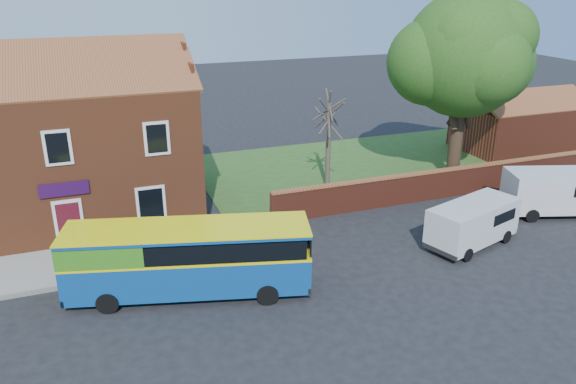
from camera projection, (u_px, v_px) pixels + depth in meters
name	position (u px, v px, depth m)	size (l,w,h in m)	color
ground	(281.00, 306.00, 20.31)	(120.00, 120.00, 0.00)	black
pavement	(74.00, 265.00, 23.03)	(18.00, 3.50, 0.12)	gray
kerb	(74.00, 285.00, 21.50)	(18.00, 0.15, 0.14)	slate
grass_strip	(403.00, 162.00, 35.90)	(26.00, 12.00, 0.04)	#426B28
shop_building	(62.00, 149.00, 26.84)	(12.30, 8.13, 10.50)	brown
boundary_wall	(463.00, 180.00, 30.37)	(22.00, 0.38, 1.60)	maroon
outbuilding	(520.00, 125.00, 38.26)	(8.20, 5.06, 4.17)	maroon
bus	(181.00, 257.00, 20.55)	(9.15, 4.44, 2.71)	#0D4490
van_near	(473.00, 222.00, 24.54)	(4.77, 3.02, 1.95)	silver
van_far	(559.00, 191.00, 27.71)	(5.43, 3.49, 2.22)	silver
large_tree	(464.00, 58.00, 30.84)	(8.66, 6.85, 10.56)	black
bare_tree	(328.00, 141.00, 30.72)	(1.97, 2.34, 5.25)	#4C4238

